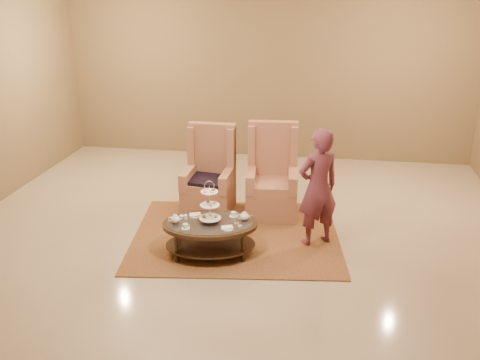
% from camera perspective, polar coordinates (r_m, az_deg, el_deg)
% --- Properties ---
extents(ground, '(8.00, 8.00, 0.00)m').
position_cam_1_polar(ground, '(7.39, -0.77, -6.65)').
color(ground, tan).
rests_on(ground, ground).
extents(ceiling, '(8.00, 8.00, 0.02)m').
position_cam_1_polar(ceiling, '(7.39, -0.77, -6.65)').
color(ceiling, white).
rests_on(ceiling, ground).
extents(wall_back, '(8.00, 0.04, 3.50)m').
position_cam_1_polar(wall_back, '(10.67, 2.96, 11.65)').
color(wall_back, olive).
rests_on(wall_back, ground).
extents(rug, '(3.12, 2.71, 0.02)m').
position_cam_1_polar(rug, '(7.57, -0.41, -5.92)').
color(rug, olive).
rests_on(rug, ground).
extents(tea_table, '(1.36, 1.05, 1.03)m').
position_cam_1_polar(tea_table, '(6.93, -3.20, -5.16)').
color(tea_table, black).
rests_on(tea_table, ground).
extents(armchair_left, '(0.74, 0.77, 1.35)m').
position_cam_1_polar(armchair_left, '(8.24, -3.25, -0.29)').
color(armchair_left, '#B77856').
rests_on(armchair_left, ground).
extents(armchair_right, '(0.81, 0.84, 1.39)m').
position_cam_1_polar(armchair_right, '(8.17, 3.42, -0.41)').
color(armchair_right, '#B77856').
rests_on(armchair_right, ground).
extents(person, '(0.71, 0.64, 1.62)m').
position_cam_1_polar(person, '(7.11, 8.32, -0.84)').
color(person, brown).
rests_on(person, ground).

